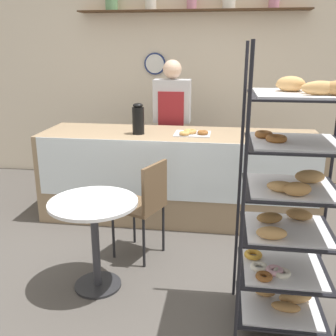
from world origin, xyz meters
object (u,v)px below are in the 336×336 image
at_px(pastry_rack, 289,204).
at_px(cafe_chair, 146,200).
at_px(person_worker, 172,124).
at_px(donut_tray_counter, 192,133).
at_px(cafe_table, 94,224).
at_px(coffee_carafe, 138,119).

distance_m(pastry_rack, cafe_chair, 1.34).
distance_m(person_worker, donut_tray_counter, 0.75).
bearing_deg(donut_tray_counter, cafe_table, -113.98).
height_order(cafe_table, donut_tray_counter, donut_tray_counter).
bearing_deg(coffee_carafe, donut_tray_counter, 3.88).
xyz_separation_m(cafe_chair, donut_tray_counter, (0.32, 0.87, 0.42)).
height_order(cafe_table, coffee_carafe, coffee_carafe).
distance_m(person_worker, coffee_carafe, 0.79).
xyz_separation_m(pastry_rack, donut_tray_counter, (-0.74, 1.62, 0.09)).
bearing_deg(donut_tray_counter, coffee_carafe, -176.12).
bearing_deg(cafe_table, pastry_rack, -9.92).
height_order(pastry_rack, person_worker, pastry_rack).
distance_m(pastry_rack, coffee_carafe, 2.06).
bearing_deg(cafe_chair, pastry_rack, 76.67).
relative_size(cafe_table, donut_tray_counter, 1.94).
bearing_deg(donut_tray_counter, person_worker, 113.87).
height_order(person_worker, cafe_chair, person_worker).
xyz_separation_m(person_worker, cafe_chair, (-0.02, -1.56, -0.37)).
height_order(pastry_rack, cafe_chair, pastry_rack).
height_order(coffee_carafe, donut_tray_counter, coffee_carafe).
height_order(person_worker, donut_tray_counter, person_worker).
bearing_deg(coffee_carafe, cafe_chair, -73.97).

